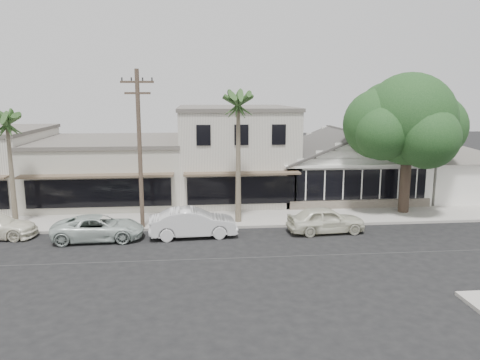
{
  "coord_description": "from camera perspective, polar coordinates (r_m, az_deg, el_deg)",
  "views": [
    {
      "loc": [
        -5.91,
        -21.02,
        7.7
      ],
      "look_at": [
        -3.33,
        6.0,
        2.65
      ],
      "focal_mm": 35.0,
      "sensor_mm": 36.0,
      "label": 1
    }
  ],
  "objects": [
    {
      "name": "car_1",
      "position": [
        25.58,
        -5.75,
        -5.21
      ],
      "size": [
        4.83,
        1.97,
        1.56
      ],
      "primitive_type": "imported",
      "rotation": [
        0.0,
        0.0,
        1.64
      ],
      "color": "silver",
      "rests_on": "ground"
    },
    {
      "name": "utility_pole",
      "position": [
        26.56,
        -12.14,
        4.01
      ],
      "size": [
        1.8,
        0.24,
        9.0
      ],
      "color": "brown",
      "rests_on": "ground"
    },
    {
      "name": "side_cottage",
      "position": [
        38.23,
        24.62,
        0.24
      ],
      "size": [
        6.0,
        6.0,
        3.0
      ],
      "primitive_type": "cube",
      "color": "white",
      "rests_on": "ground"
    },
    {
      "name": "ground",
      "position": [
        23.15,
        9.77,
        -9.04
      ],
      "size": [
        140.0,
        140.0,
        0.0
      ],
      "primitive_type": "plane",
      "color": "black",
      "rests_on": "ground"
    },
    {
      "name": "palm_east",
      "position": [
        27.05,
        -0.22,
        9.2
      ],
      "size": [
        2.64,
        2.64,
        8.23
      ],
      "color": "#726651",
      "rests_on": "ground"
    },
    {
      "name": "car_0",
      "position": [
        26.65,
        10.41,
        -4.79
      ],
      "size": [
        4.43,
        2.07,
        1.47
      ],
      "primitive_type": "imported",
      "rotation": [
        0.0,
        0.0,
        1.65
      ],
      "color": "beige",
      "rests_on": "ground"
    },
    {
      "name": "row_building_midnear",
      "position": [
        35.5,
        -15.27,
        1.09
      ],
      "size": [
        10.0,
        10.0,
        4.2
      ],
      "primitive_type": "cube",
      "color": "#B5B2A2",
      "rests_on": "ground"
    },
    {
      "name": "palm_mid",
      "position": [
        29.38,
        -26.55,
        6.28
      ],
      "size": [
        2.93,
        2.93,
        7.12
      ],
      "color": "#726651",
      "rests_on": "ground"
    },
    {
      "name": "corner_shop",
      "position": [
        35.59,
        12.46,
        2.08
      ],
      "size": [
        10.4,
        8.6,
        5.1
      ],
      "color": "white",
      "rests_on": "ground"
    },
    {
      "name": "row_building_near",
      "position": [
        34.93,
        -0.64,
        3.22
      ],
      "size": [
        8.0,
        10.0,
        6.5
      ],
      "primitive_type": "cube",
      "color": "beige",
      "rests_on": "ground"
    },
    {
      "name": "car_2",
      "position": [
        26.05,
        -16.86,
        -5.6
      ],
      "size": [
        4.81,
        2.33,
        1.32
      ],
      "primitive_type": "imported",
      "rotation": [
        0.0,
        0.0,
        1.6
      ],
      "color": "#B2BFB9",
      "rests_on": "ground"
    },
    {
      "name": "shade_tree",
      "position": [
        31.5,
        19.57,
        6.7
      ],
      "size": [
        8.11,
        7.33,
        8.99
      ],
      "rotation": [
        0.0,
        0.0,
        -0.26
      ],
      "color": "#46352A",
      "rests_on": "ground"
    },
    {
      "name": "sidewalk_north",
      "position": [
        28.87,
        -9.45,
        -4.92
      ],
      "size": [
        90.0,
        3.5,
        0.15
      ],
      "primitive_type": "cube",
      "color": "#9E9991",
      "rests_on": "ground"
    }
  ]
}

